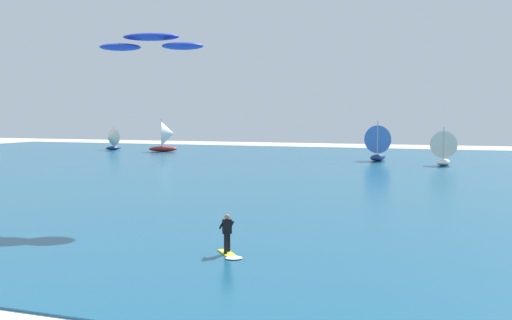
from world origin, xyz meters
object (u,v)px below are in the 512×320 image
(sailboat_mid_right, at_px, (167,136))
(sailboat_near_shore, at_px, (380,142))
(sailboat_center_horizon, at_px, (111,139))
(sailboat_anchored_offshore, at_px, (445,147))
(kite, at_px, (151,43))
(kitesurfer, at_px, (228,240))

(sailboat_mid_right, xyz_separation_m, sailboat_near_shore, (34.00, -6.65, -0.12))
(sailboat_mid_right, bearing_deg, sailboat_center_horizon, 177.33)
(sailboat_near_shore, height_order, sailboat_anchored_offshore, sailboat_near_shore)
(sailboat_mid_right, height_order, sailboat_anchored_offshore, sailboat_mid_right)
(kite, height_order, sailboat_near_shore, kite)
(sailboat_near_shore, distance_m, sailboat_center_horizon, 45.14)
(sailboat_center_horizon, bearing_deg, sailboat_mid_right, -2.67)
(kite, xyz_separation_m, sailboat_anchored_offshore, (14.77, 41.16, -7.92))
(kitesurfer, xyz_separation_m, sailboat_anchored_offshore, (6.64, 49.23, 1.41))
(kite, distance_m, sailboat_center_horizon, 65.52)
(kitesurfer, height_order, sailboat_anchored_offshore, sailboat_anchored_offshore)
(sailboat_mid_right, bearing_deg, kitesurfer, -59.57)
(sailboat_mid_right, height_order, sailboat_near_shore, sailboat_mid_right)
(sailboat_anchored_offshore, bearing_deg, kite, -109.74)
(kitesurfer, bearing_deg, kite, 135.23)
(kite, xyz_separation_m, sailboat_center_horizon, (-37.91, 52.82, -8.17))
(sailboat_center_horizon, bearing_deg, kite, -54.33)
(sailboat_near_shore, xyz_separation_m, sailboat_center_horizon, (-44.57, 7.14, -0.51))
(kite, distance_m, sailboat_near_shore, 46.79)
(sailboat_near_shore, height_order, sailboat_center_horizon, sailboat_near_shore)
(kitesurfer, distance_m, sailboat_center_horizon, 76.34)
(sailboat_near_shore, bearing_deg, sailboat_mid_right, 168.94)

